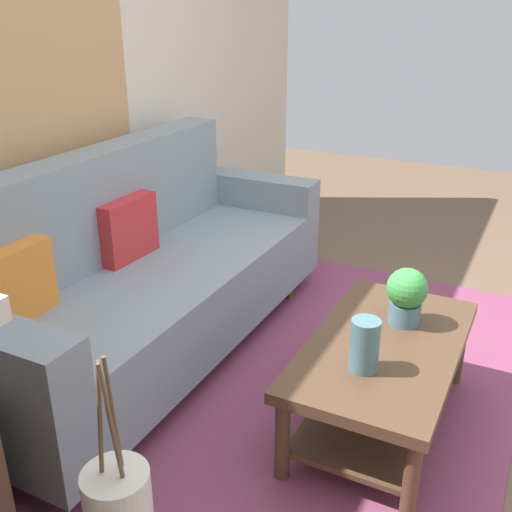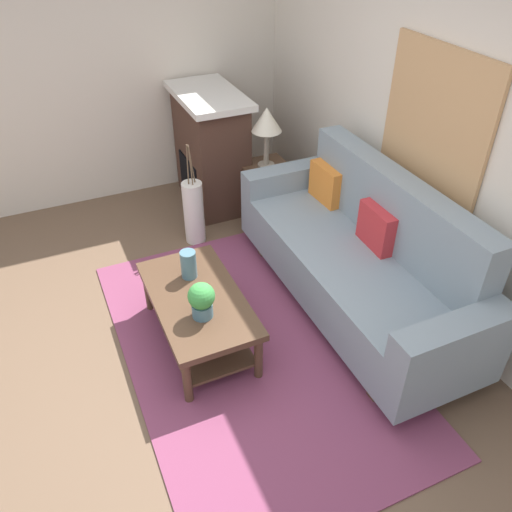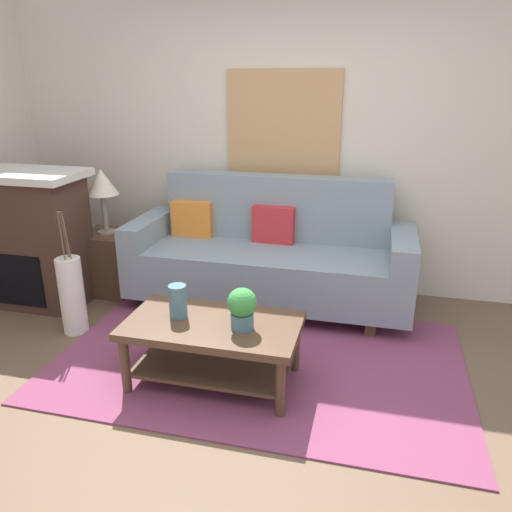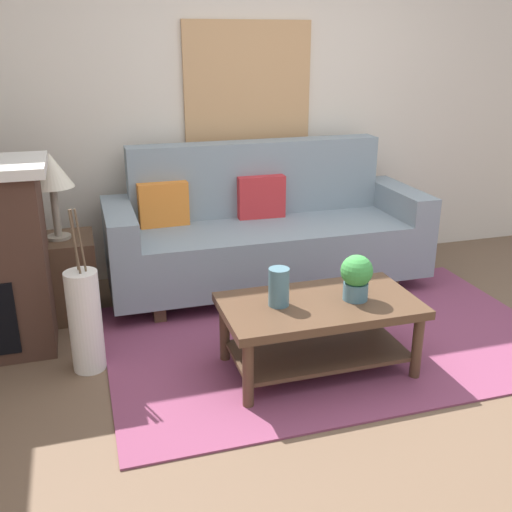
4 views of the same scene
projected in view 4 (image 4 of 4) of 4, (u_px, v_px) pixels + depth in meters
The scene contains 16 objects.
ground_plane at pixel (366, 379), 3.35m from camera, with size 9.35×9.35×0.00m, color brown.
wall_back at pixel (262, 101), 4.68m from camera, with size 5.35×0.10×2.70m, color beige.
area_rug at pixel (331, 338), 3.79m from camera, with size 2.80×1.74×0.01m, color #843D5B.
couch at pixel (266, 233), 4.48m from camera, with size 2.36×0.84×1.08m.
throw_pillow_orange at pixel (163, 204), 4.30m from camera, with size 0.36×0.12×0.32m, color orange.
throw_pillow_crimson at pixel (261, 197), 4.50m from camera, with size 0.36×0.12×0.32m, color red.
coffee_table at pixel (319, 320), 3.35m from camera, with size 1.10×0.60×0.43m.
tabletop_vase at pixel (279, 287), 3.23m from camera, with size 0.11×0.11×0.22m, color slate.
potted_plant_tabletop at pixel (356, 276), 3.29m from camera, with size 0.18×0.18×0.26m.
side_table at pixel (64, 277), 4.04m from camera, with size 0.44×0.44×0.56m, color #513826.
table_lamp at pixel (51, 174), 3.79m from camera, with size 0.28×0.28×0.57m.
floor_vase at pixel (85, 321), 3.36m from camera, with size 0.19×0.19×0.60m, color white.
floor_vase_branch_a at pixel (80, 241), 3.20m from camera, with size 0.01×0.01×0.36m, color brown.
floor_vase_branch_b at pixel (74, 240), 3.21m from camera, with size 0.01×0.01×0.36m, color brown.
floor_vase_branch_c at pixel (75, 242), 3.18m from camera, with size 0.01×0.01×0.36m, color brown.
framed_painting at pixel (248, 88), 4.54m from camera, with size 1.00×0.03×0.99m, color tan.
Camera 4 is at (-1.44, -2.60, 1.81)m, focal length 41.56 mm.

